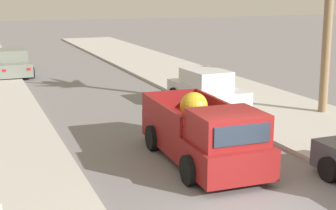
{
  "coord_description": "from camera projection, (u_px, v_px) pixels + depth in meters",
  "views": [
    {
      "loc": [
        -5.48,
        -8.48,
        4.65
      ],
      "look_at": [
        0.12,
        5.44,
        1.2
      ],
      "focal_mm": 52.13,
      "sensor_mm": 36.0,
      "label": 1
    }
  ],
  "objects": [
    {
      "name": "car_right_near",
      "position": [
        12.0,
        63.0,
        27.93
      ],
      "size": [
        2.11,
        4.3,
        1.54
      ],
      "color": "slate",
      "rests_on": "ground"
    },
    {
      "name": "car_left_near",
      "position": [
        207.0,
        89.0,
        20.39
      ],
      "size": [
        2.16,
        4.32,
        1.54
      ],
      "color": "silver",
      "rests_on": "ground"
    },
    {
      "name": "curb_right",
      "position": [
        202.0,
        92.0,
        23.17
      ],
      "size": [
        0.16,
        60.0,
        0.1
      ],
      "primitive_type": "cube",
      "color": "silver",
      "rests_on": "ground"
    },
    {
      "name": "sidewalk_right",
      "position": [
        223.0,
        90.0,
        23.58
      ],
      "size": [
        5.07,
        60.0,
        0.12
      ],
      "primitive_type": "cube",
      "color": "beige",
      "rests_on": "ground"
    },
    {
      "name": "ground_plane",
      "position": [
        255.0,
        210.0,
        10.7
      ],
      "size": [
        160.0,
        160.0,
        0.0
      ],
      "primitive_type": "plane",
      "color": "slate"
    },
    {
      "name": "pickup_truck",
      "position": [
        204.0,
        135.0,
        13.5
      ],
      "size": [
        2.35,
        5.27,
        1.83
      ],
      "color": "maroon",
      "rests_on": "ground"
    },
    {
      "name": "curb_left",
      "position": [
        3.0,
        108.0,
        19.9
      ],
      "size": [
        0.16,
        60.0,
        0.1
      ],
      "primitive_type": "cube",
      "color": "silver",
      "rests_on": "ground"
    }
  ]
}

